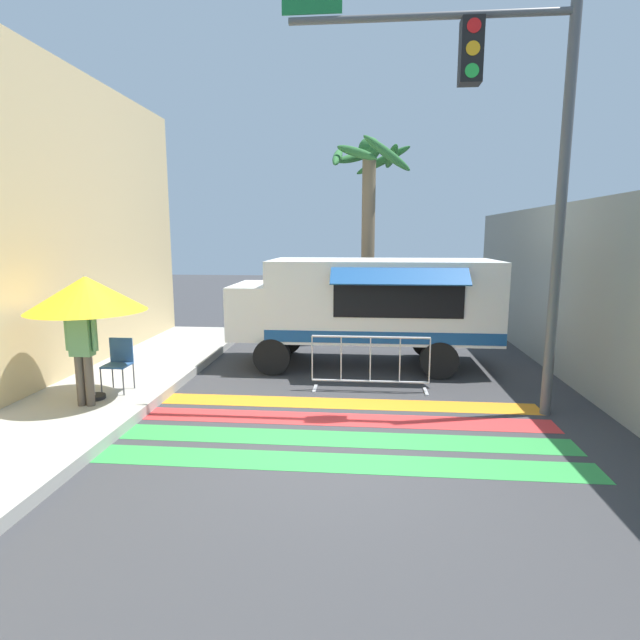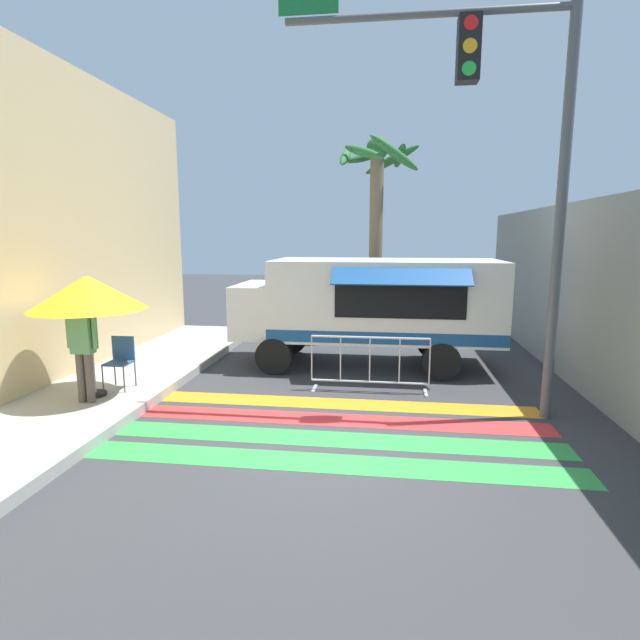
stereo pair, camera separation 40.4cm
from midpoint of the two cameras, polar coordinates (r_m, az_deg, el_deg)
name	(u,v)px [view 2 (the right image)]	position (r m, az deg, el deg)	size (l,w,h in m)	color
ground_plane	(333,453)	(6.85, 3.19, -14.97)	(60.00, 60.00, 0.00)	#38383A
concrete_wall_right	(597,300)	(10.04, 30.12, 2.02)	(0.20, 16.00, 3.50)	gray
crosswalk_painted	(339,429)	(7.61, 3.69, -12.35)	(6.40, 2.84, 0.01)	green
food_truck	(365,302)	(10.94, 6.22, 2.07)	(5.67, 2.56, 2.34)	white
traffic_signal_pole	(509,131)	(8.34, 22.20, 19.39)	(4.31, 0.29, 6.46)	#515456
patio_umbrella	(88,293)	(8.94, -23.85, 2.85)	(1.86, 1.86, 2.05)	black
folding_chair	(121,357)	(9.46, -20.68, -4.00)	(0.42, 0.42, 0.91)	#4C4C51
vendor_person	(83,342)	(8.75, -24.32, -2.35)	(0.53, 0.23, 1.74)	brown
barricade_front	(370,364)	(9.24, 6.95, -5.07)	(2.18, 0.44, 1.04)	#B7BABF
palm_tree	(376,200)	(14.12, 7.27, 13.44)	(2.23, 2.51, 5.47)	#7A664C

